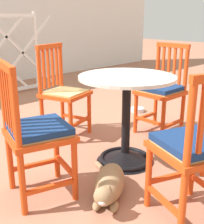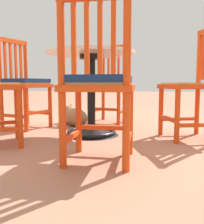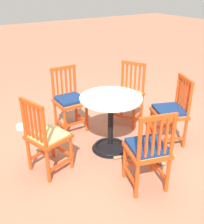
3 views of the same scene
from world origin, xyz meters
TOP-DOWN VIEW (x-y plane):
  - ground_plane at (0.00, 0.00)m, footprint 24.00×24.00m
  - cafe_table at (0.08, -0.04)m, footprint 0.76×0.76m
  - orange_chair_near_fence at (-0.20, -0.79)m, footprint 0.52×0.52m
  - orange_chair_facing_out at (0.85, 0.15)m, footprint 0.41×0.41m
  - orange_chair_by_planter at (0.11, 0.81)m, footprint 0.50×0.50m
  - orange_chair_at_corner at (-0.70, 0.05)m, footprint 0.50×0.50m
  - tabby_cat at (-0.41, -0.31)m, footprint 0.52×0.58m

SIDE VIEW (x-z plane):
  - ground_plane at x=0.00m, z-range 0.00..0.00m
  - tabby_cat at x=-0.41m, z-range -0.02..0.21m
  - cafe_table at x=0.08m, z-range -0.08..0.65m
  - orange_chair_by_planter at x=0.11m, z-range -0.02..0.89m
  - orange_chair_near_fence at x=-0.20m, z-range -0.01..0.90m
  - orange_chair_facing_out at x=0.85m, z-range -0.01..0.90m
  - orange_chair_at_corner at x=-0.70m, z-range -0.01..0.90m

